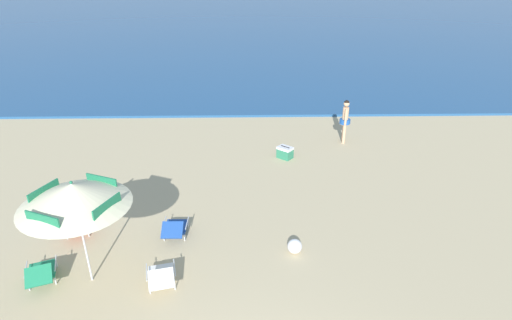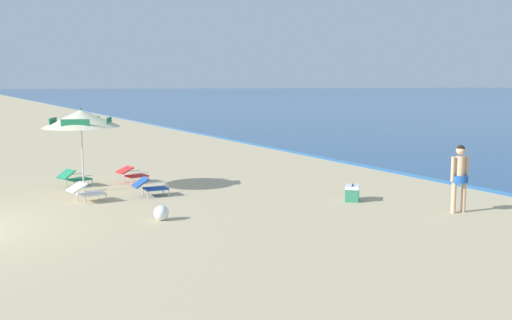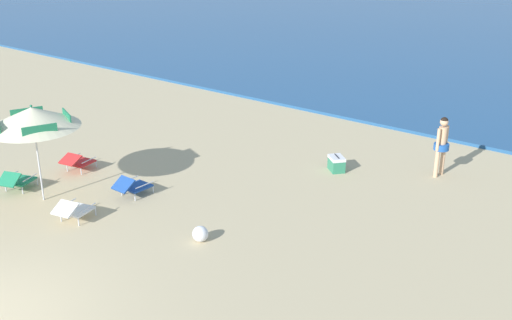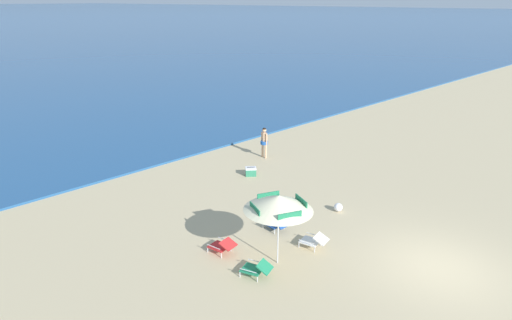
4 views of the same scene
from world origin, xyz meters
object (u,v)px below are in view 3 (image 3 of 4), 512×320
lounge_chair_under_umbrella (17,180)px  lounge_chair_facing_sea (132,186)px  beach_umbrella_striped_main (33,117)px  person_standing_near_shore (442,142)px  lounge_chair_beside_umbrella (78,161)px  cooler_box (336,164)px  lounge_chair_spare_folded (73,210)px  beach_ball (200,234)px

lounge_chair_under_umbrella → lounge_chair_facing_sea: size_ratio=1.12×
beach_umbrella_striped_main → person_standing_near_shore: bearing=46.8°
beach_umbrella_striped_main → lounge_chair_beside_umbrella: bearing=117.5°
lounge_chair_beside_umbrella → lounge_chair_facing_sea: bearing=-4.2°
person_standing_near_shore → cooler_box: 2.74m
lounge_chair_spare_folded → beach_ball: lounge_chair_spare_folded is taller
lounge_chair_beside_umbrella → lounge_chair_spare_folded: bearing=-38.3°
lounge_chair_facing_sea → cooler_box: bearing=55.7°
lounge_chair_beside_umbrella → beach_ball: lounge_chair_beside_umbrella is taller
lounge_chair_spare_folded → person_standing_near_shore: 9.18m
beach_umbrella_striped_main → beach_ball: 4.79m
beach_umbrella_striped_main → lounge_chair_spare_folded: (1.51, -0.23, -1.78)m
lounge_chair_under_umbrella → lounge_chair_spare_folded: 2.49m
lounge_chair_beside_umbrella → cooler_box: bearing=38.3°
beach_ball → lounge_chair_under_umbrella: bearing=-170.5°
cooler_box → beach_ball: (-0.21, -5.07, -0.04)m
person_standing_near_shore → lounge_chair_under_umbrella: bearing=-136.8°
lounge_chair_beside_umbrella → lounge_chair_spare_folded: 3.00m
lounge_chair_beside_umbrella → person_standing_near_shore: bearing=36.3°
beach_umbrella_striped_main → person_standing_near_shore: beach_umbrella_striped_main is taller
beach_umbrella_striped_main → person_standing_near_shore: size_ratio=1.87×
lounge_chair_under_umbrella → lounge_chair_beside_umbrella: 1.70m
beach_umbrella_striped_main → lounge_chair_spare_folded: size_ratio=3.04×
lounge_chair_spare_folded → person_standing_near_shore: bearing=54.7°
cooler_box → lounge_chair_spare_folded: bearing=-116.3°
person_standing_near_shore → beach_ball: (-2.47, -6.43, -0.75)m
beach_umbrella_striped_main → lounge_chair_under_umbrella: beach_umbrella_striped_main is taller
beach_ball → lounge_chair_facing_sea: bearing=167.3°
lounge_chair_facing_sea → lounge_chair_spare_folded: size_ratio=0.93×
person_standing_near_shore → cooler_box: (-2.27, -1.36, -0.72)m
lounge_chair_under_umbrella → lounge_chair_spare_folded: lounge_chair_under_umbrella is taller
lounge_chair_under_umbrella → cooler_box: (5.51, 5.95, -0.07)m
lounge_chair_facing_sea → person_standing_near_shore: person_standing_near_shore is taller
lounge_chair_under_umbrella → person_standing_near_shore: (7.78, 7.31, 0.65)m
lounge_chair_facing_sea → lounge_chair_spare_folded: bearing=-90.2°
lounge_chair_under_umbrella → lounge_chair_spare_folded: bearing=-3.8°
cooler_box → person_standing_near_shore: bearing=30.9°
beach_umbrella_striped_main → cooler_box: beach_umbrella_striped_main is taller
lounge_chair_spare_folded → lounge_chair_under_umbrella: bearing=176.2°
lounge_chair_facing_sea → person_standing_near_shore: size_ratio=0.57×
lounge_chair_beside_umbrella → beach_ball: 5.24m
lounge_chair_facing_sea → beach_ball: lounge_chair_facing_sea is taller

